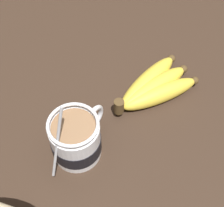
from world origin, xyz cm
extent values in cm
cube|color=#332319|center=(0.00, 0.00, 1.70)|extent=(136.30, 136.30, 3.40)
cylinder|color=silver|center=(-9.17, 0.36, 7.51)|extent=(8.70, 8.70, 8.22)
cylinder|color=black|center=(-9.17, 0.36, 6.63)|extent=(8.90, 8.90, 3.24)
torus|color=silver|center=(-3.93, 0.36, 8.02)|extent=(5.34, 0.90, 5.34)
cylinder|color=#846042|center=(-9.17, 0.36, 11.72)|extent=(7.50, 7.50, 0.40)
torus|color=silver|center=(-9.17, 0.36, 12.64)|extent=(8.70, 8.70, 0.60)
cylinder|color=#B2B2B7|center=(-13.18, 0.36, 11.97)|extent=(5.45, 0.50, 14.30)
ellipsoid|color=#B2B2B7|center=(-10.69, 0.36, 4.90)|extent=(3.00, 2.00, 0.80)
cylinder|color=#4C381E|center=(1.86, -1.65, 6.39)|extent=(2.00, 2.00, 3.00)
ellipsoid|color=gold|center=(9.97, -6.32, 5.29)|extent=(16.40, 11.64, 3.79)
sphere|color=#4C381E|center=(17.23, -10.50, 5.29)|extent=(1.70, 1.70, 1.70)
ellipsoid|color=gold|center=(10.77, -4.51, 5.37)|extent=(17.13, 8.87, 3.94)
sphere|color=#4C381E|center=(18.73, -7.06, 5.37)|extent=(1.78, 1.78, 1.78)
ellipsoid|color=gold|center=(11.44, -2.59, 5.38)|extent=(17.57, 5.65, 3.97)
sphere|color=#4C381E|center=(20.03, -3.44, 5.38)|extent=(1.79, 1.79, 1.79)
camera|label=1|loc=(-28.03, -20.81, 54.84)|focal=50.00mm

